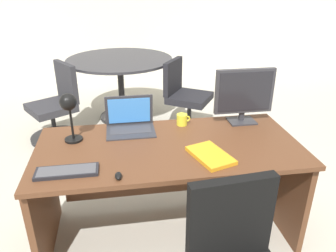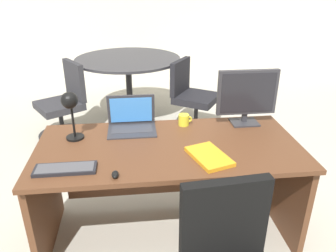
% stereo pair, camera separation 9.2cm
% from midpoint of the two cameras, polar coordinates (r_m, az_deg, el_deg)
% --- Properties ---
extents(ground, '(12.00, 12.00, 0.00)m').
position_cam_midpoint_polar(ground, '(3.83, -4.14, -2.60)').
color(ground, '#B7B2A3').
extents(desk, '(1.74, 0.82, 0.74)m').
position_cam_midpoint_polar(desk, '(2.32, -1.19, -7.52)').
color(desk, '#56331E').
rests_on(desk, ground).
extents(monitor, '(0.44, 0.16, 0.41)m').
position_cam_midpoint_polar(monitor, '(2.47, 12.10, 5.57)').
color(monitor, '#2D2D33').
rests_on(monitor, desk).
extents(laptop, '(0.34, 0.25, 0.24)m').
position_cam_midpoint_polar(laptop, '(2.38, -7.75, 1.16)').
color(laptop, '#2D2D33').
rests_on(laptop, desk).
extents(keyboard, '(0.35, 0.12, 0.02)m').
position_cam_midpoint_polar(keyboard, '(1.97, -18.46, -7.53)').
color(keyboard, black).
rests_on(keyboard, desk).
extents(mouse, '(0.04, 0.07, 0.03)m').
position_cam_midpoint_polar(mouse, '(1.85, -10.06, -8.55)').
color(mouse, black).
rests_on(mouse, desk).
extents(desk_lamp, '(0.12, 0.14, 0.34)m').
position_cam_midpoint_polar(desk_lamp, '(2.21, -17.99, 2.99)').
color(desk_lamp, black).
rests_on(desk_lamp, desk).
extents(book, '(0.27, 0.34, 0.02)m').
position_cam_midpoint_polar(book, '(2.03, 6.10, -5.12)').
color(book, orange).
rests_on(book, desk).
extents(coffee_mug, '(0.10, 0.08, 0.08)m').
position_cam_midpoint_polar(coffee_mug, '(2.44, 1.40, 1.12)').
color(coffee_mug, yellow).
rests_on(coffee_mug, desk).
extents(meeting_table, '(1.33, 1.33, 0.81)m').
position_cam_midpoint_polar(meeting_table, '(4.28, -8.90, 9.02)').
color(meeting_table, black).
rests_on(meeting_table, ground).
extents(meeting_chair_near, '(0.64, 0.63, 0.87)m').
position_cam_midpoint_polar(meeting_chair_near, '(3.99, -19.41, 2.66)').
color(meeting_chair_near, black).
rests_on(meeting_chair_near, ground).
extents(meeting_chair_far, '(0.65, 0.64, 0.86)m').
position_cam_midpoint_polar(meeting_chair_far, '(3.97, 2.34, 4.10)').
color(meeting_chair_far, black).
rests_on(meeting_chair_far, ground).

